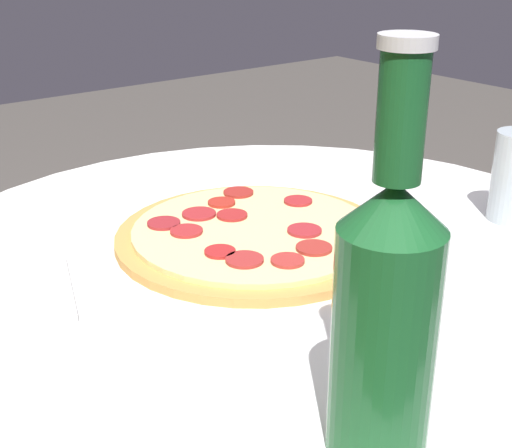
{
  "coord_description": "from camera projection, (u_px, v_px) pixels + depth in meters",
  "views": [
    {
      "loc": [
        -0.54,
        0.46,
        1.06
      ],
      "look_at": [
        0.04,
        -0.0,
        0.74
      ],
      "focal_mm": 50.0,
      "sensor_mm": 36.0,
      "label": 1
    }
  ],
  "objects": [
    {
      "name": "table",
      "position": [
        277.0,
        398.0,
        0.86
      ],
      "size": [
        0.84,
        0.84,
        0.72
      ],
      "color": "white",
      "rests_on": "ground_plane"
    },
    {
      "name": "pizza",
      "position": [
        255.0,
        234.0,
        0.81
      ],
      "size": [
        0.32,
        0.32,
        0.02
      ],
      "color": "#C68E47",
      "rests_on": "table"
    },
    {
      "name": "beer_bottle",
      "position": [
        386.0,
        311.0,
        0.45
      ],
      "size": [
        0.07,
        0.07,
        0.28
      ],
      "color": "#195628",
      "rests_on": "table"
    },
    {
      "name": "napkin",
      "position": [
        28.0,
        292.0,
        0.69
      ],
      "size": [
        0.15,
        0.12,
        0.01
      ],
      "color": "white",
      "rests_on": "table"
    }
  ]
}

